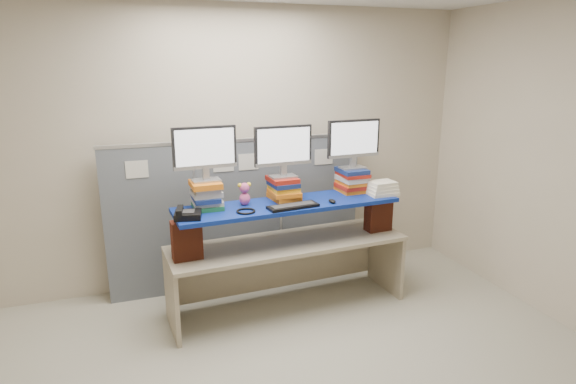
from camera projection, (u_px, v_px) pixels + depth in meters
name	position (u px, v px, depth m)	size (l,w,h in m)	color
room	(302.00, 200.00, 3.06)	(5.00, 4.00, 2.80)	beige
cubicle_partition	(239.00, 213.00, 4.85)	(2.60, 0.06, 1.53)	#51575F
desk	(288.00, 255.00, 4.42)	(2.21, 0.77, 0.66)	tan
brick_pier_left	(187.00, 240.00, 3.96)	(0.24, 0.13, 0.33)	maroon
brick_pier_right	(378.00, 214.00, 4.64)	(0.24, 0.13, 0.33)	maroon
blue_board	(288.00, 205.00, 4.30)	(2.02, 0.50, 0.04)	navy
book_stack_left	(206.00, 195.00, 4.11)	(0.26, 0.31, 0.24)	#1A6433
book_stack_center	(284.00, 188.00, 4.38)	(0.27, 0.32, 0.21)	orange
book_stack_right	(352.00, 180.00, 4.63)	(0.28, 0.31, 0.23)	orange
monitor_left	(205.00, 150.00, 4.01)	(0.54, 0.16, 0.47)	#9D9DA2
monitor_center	(283.00, 148.00, 4.27)	(0.54, 0.16, 0.47)	#9D9DA2
monitor_right	(354.00, 141.00, 4.53)	(0.54, 0.16, 0.47)	#9D9DA2
keyboard	(293.00, 206.00, 4.14)	(0.46, 0.20, 0.03)	black
mouse	(332.00, 201.00, 4.29)	(0.06, 0.10, 0.03)	black
desk_phone	(187.00, 214.00, 3.86)	(0.24, 0.23, 0.09)	black
headset	(246.00, 211.00, 4.02)	(0.16, 0.16, 0.02)	black
plush_toy	(245.00, 194.00, 4.20)	(0.12, 0.09, 0.20)	#D5518A
binder_stack	(382.00, 188.00, 4.54)	(0.27, 0.22, 0.13)	white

